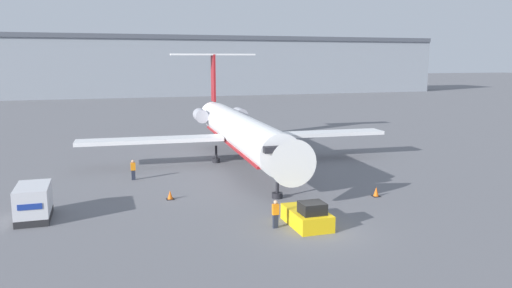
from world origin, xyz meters
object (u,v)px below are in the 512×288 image
object	(u,v)px
worker_near_tug	(276,213)
traffic_cone_right	(376,192)
pushback_tug	(307,216)
luggage_cart	(33,203)
worker_by_wing	(133,169)
airplane_main	(239,130)
traffic_cone_left	(170,195)

from	to	relation	value
worker_near_tug	traffic_cone_right	xyz separation A→B (m)	(9.62, 4.40, -0.57)
pushback_tug	luggage_cart	bearing A→B (deg)	158.30
luggage_cart	worker_by_wing	xyz separation A→B (m)	(6.84, 9.08, -0.21)
airplane_main	traffic_cone_right	distance (m)	16.36
airplane_main	pushback_tug	world-z (taller)	airplane_main
pushback_tug	worker_by_wing	size ratio (longest dim) A/B	2.17
traffic_cone_right	airplane_main	bearing A→B (deg)	113.97
worker_near_tug	worker_by_wing	distance (m)	17.02
pushback_tug	airplane_main	bearing A→B (deg)	86.77
airplane_main	traffic_cone_right	bearing A→B (deg)	-66.03
airplane_main	pushback_tug	xyz separation A→B (m)	(-1.09, -19.30, -2.76)
airplane_main	worker_near_tug	world-z (taller)	airplane_main
traffic_cone_right	pushback_tug	bearing A→B (deg)	-148.84
traffic_cone_right	traffic_cone_left	bearing A→B (deg)	165.35
worker_near_tug	traffic_cone_left	world-z (taller)	worker_near_tug
worker_by_wing	traffic_cone_right	world-z (taller)	worker_by_wing
worker_by_wing	traffic_cone_right	size ratio (longest dim) A/B	2.42
pushback_tug	worker_near_tug	bearing A→B (deg)	174.01
traffic_cone_right	worker_near_tug	bearing A→B (deg)	-155.42
pushback_tug	worker_by_wing	xyz separation A→B (m)	(-9.39, 15.54, 0.29)
pushback_tug	traffic_cone_left	size ratio (longest dim) A/B	5.64
pushback_tug	worker_near_tug	xyz separation A→B (m)	(-2.00, 0.21, 0.30)
worker_by_wing	traffic_cone_right	xyz separation A→B (m)	(17.02, -10.93, -0.57)
luggage_cart	traffic_cone_right	size ratio (longest dim) A/B	5.02
airplane_main	traffic_cone_left	distance (m)	13.99
luggage_cart	worker_by_wing	size ratio (longest dim) A/B	2.08
worker_near_tug	traffic_cone_right	size ratio (longest dim) A/B	2.43
pushback_tug	luggage_cart	distance (m)	17.48
luggage_cart	pushback_tug	bearing A→B (deg)	-21.70
luggage_cart	traffic_cone_left	distance (m)	9.25
worker_near_tug	traffic_cone_left	bearing A→B (deg)	122.37
luggage_cart	traffic_cone_left	size ratio (longest dim) A/B	5.39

